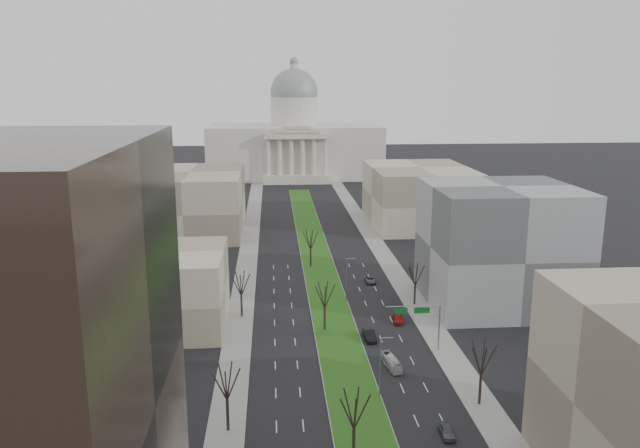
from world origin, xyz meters
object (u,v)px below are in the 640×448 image
car_red (398,319)px  box_van (391,362)px  car_black (369,335)px  car_grey_far (370,280)px  car_grey_near (447,431)px

car_red → box_van: bearing=-98.6°
car_black → car_grey_far: bearing=78.6°
car_grey_near → car_red: (1.52, 38.38, -0.02)m
car_grey_near → car_red: bearing=89.1°
car_black → box_van: (1.73, -11.13, 0.05)m
car_grey_near → car_grey_far: bearing=91.4°
car_grey_near → car_grey_far: 62.20m
car_black → box_van: box_van is taller
car_grey_far → box_van: box_van is taller
car_grey_far → car_red: bearing=-86.8°
car_black → box_van: 11.26m
box_van → car_black: bearing=90.1°
car_grey_near → car_red: 38.41m
car_grey_near → car_grey_far: car_grey_near is taller
box_van → car_grey_near: bearing=-89.2°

